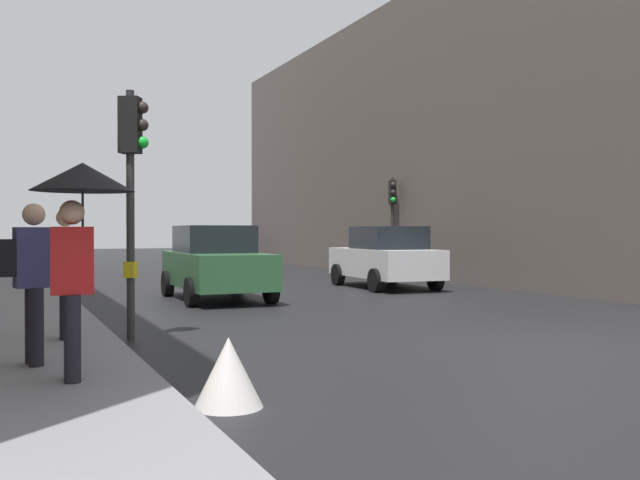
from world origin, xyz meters
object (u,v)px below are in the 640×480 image
(pedestrian_with_umbrella, at_px, (79,209))
(warning_sign_triangle, at_px, (229,372))
(pedestrian_with_black_backpack, at_px, (62,265))
(traffic_light_near_right, at_px, (132,168))
(pedestrian_with_grey_backpack, at_px, (30,274))
(car_green_estate, at_px, (216,263))
(traffic_light_mid_street, at_px, (392,209))
(car_blue_van, at_px, (207,245))
(car_white_compact, at_px, (385,257))

(pedestrian_with_umbrella, height_order, warning_sign_triangle, pedestrian_with_umbrella)
(pedestrian_with_umbrella, distance_m, pedestrian_with_black_backpack, 2.96)
(pedestrian_with_umbrella, xyz_separation_m, warning_sign_triangle, (1.20, -1.03, -1.52))
(traffic_light_near_right, bearing_deg, pedestrian_with_grey_backpack, -121.41)
(pedestrian_with_umbrella, height_order, pedestrian_with_black_backpack, pedestrian_with_umbrella)
(car_green_estate, relative_size, warning_sign_triangle, 6.53)
(traffic_light_near_right, height_order, pedestrian_with_umbrella, traffic_light_near_right)
(traffic_light_mid_street, height_order, warning_sign_triangle, traffic_light_mid_street)
(car_blue_van, relative_size, pedestrian_with_black_backpack, 2.39)
(car_green_estate, bearing_deg, car_white_compact, 14.11)
(traffic_light_mid_street, distance_m, warning_sign_triangle, 18.72)
(traffic_light_mid_street, xyz_separation_m, pedestrian_with_grey_backpack, (-12.25, -13.21, -1.26))
(traffic_light_near_right, height_order, pedestrian_with_grey_backpack, traffic_light_near_right)
(pedestrian_with_umbrella, relative_size, pedestrian_with_black_backpack, 1.21)
(car_green_estate, xyz_separation_m, warning_sign_triangle, (-2.75, -10.05, -0.55))
(traffic_light_near_right, height_order, car_white_compact, traffic_light_near_right)
(car_blue_van, xyz_separation_m, warning_sign_triangle, (-8.03, -30.24, -0.55))
(pedestrian_with_umbrella, relative_size, warning_sign_triangle, 3.29)
(pedestrian_with_grey_backpack, bearing_deg, pedestrian_with_umbrella, -67.94)
(car_green_estate, distance_m, pedestrian_with_grey_backpack, 9.12)
(traffic_light_near_right, distance_m, pedestrian_with_grey_backpack, 3.22)
(car_blue_van, height_order, pedestrian_with_black_backpack, pedestrian_with_black_backpack)
(traffic_light_near_right, distance_m, car_green_estate, 6.45)
(pedestrian_with_grey_backpack, bearing_deg, pedestrian_with_black_backpack, 75.72)
(car_white_compact, distance_m, warning_sign_triangle, 14.03)
(traffic_light_mid_street, bearing_deg, warning_sign_triangle, -124.83)
(car_green_estate, distance_m, warning_sign_triangle, 10.44)
(pedestrian_with_grey_backpack, xyz_separation_m, warning_sign_triangle, (1.62, -2.06, -0.84))
(traffic_light_mid_street, xyz_separation_m, pedestrian_with_umbrella, (-11.83, -14.24, -0.58))
(pedestrian_with_umbrella, height_order, pedestrian_with_grey_backpack, pedestrian_with_umbrella)
(car_green_estate, bearing_deg, pedestrian_with_black_backpack, -122.43)
(traffic_light_near_right, relative_size, car_blue_van, 0.88)
(traffic_light_near_right, bearing_deg, warning_sign_triangle, -88.54)
(traffic_light_near_right, xyz_separation_m, pedestrian_with_black_backpack, (-1.04, -0.62, -1.41))
(traffic_light_near_right, distance_m, pedestrian_with_black_backpack, 1.86)
(traffic_light_mid_street, height_order, pedestrian_with_black_backpack, traffic_light_mid_street)
(pedestrian_with_black_backpack, relative_size, pedestrian_with_grey_backpack, 1.00)
(car_blue_van, relative_size, car_green_estate, 1.00)
(car_blue_van, relative_size, car_white_compact, 0.98)
(traffic_light_near_right, bearing_deg, pedestrian_with_black_backpack, -149.07)
(traffic_light_mid_street, bearing_deg, car_green_estate, -146.46)
(car_blue_van, distance_m, pedestrian_with_black_backpack, 27.89)
(traffic_light_near_right, relative_size, pedestrian_with_umbrella, 1.74)
(pedestrian_with_umbrella, bearing_deg, car_white_compact, 48.00)
(car_green_estate, bearing_deg, pedestrian_with_grey_backpack, -118.70)
(car_white_compact, relative_size, warning_sign_triangle, 6.64)
(traffic_light_mid_street, distance_m, traffic_light_near_right, 15.19)
(warning_sign_triangle, bearing_deg, car_blue_van, 75.14)
(pedestrian_with_black_backpack, height_order, pedestrian_with_grey_backpack, same)
(car_green_estate, xyz_separation_m, pedestrian_with_grey_backpack, (-4.38, -7.99, 0.29))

